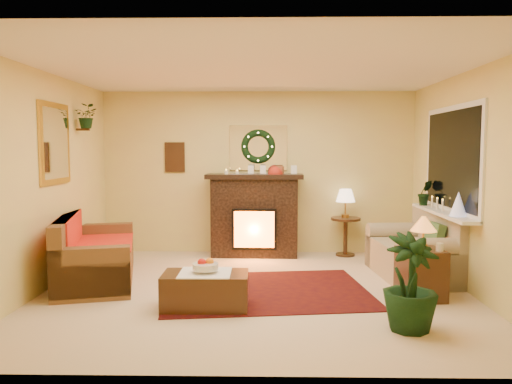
{
  "coord_description": "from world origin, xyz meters",
  "views": [
    {
      "loc": [
        0.12,
        -5.82,
        1.69
      ],
      "look_at": [
        0.0,
        0.35,
        1.15
      ],
      "focal_mm": 35.0,
      "sensor_mm": 36.0,
      "label": 1
    }
  ],
  "objects_px": {
    "side_table_round": "(345,235)",
    "end_table_square": "(421,275)",
    "fireplace": "(254,221)",
    "loveseat": "(413,245)",
    "coffee_table": "(205,289)",
    "sofa": "(97,247)"
  },
  "relations": [
    {
      "from": "coffee_table",
      "to": "sofa",
      "type": "bearing_deg",
      "value": 143.33
    },
    {
      "from": "side_table_round",
      "to": "end_table_square",
      "type": "distance_m",
      "value": 2.32
    },
    {
      "from": "sofa",
      "to": "end_table_square",
      "type": "xyz_separation_m",
      "value": [
        3.91,
        -0.72,
        -0.16
      ]
    },
    {
      "from": "sofa",
      "to": "side_table_round",
      "type": "height_order",
      "value": "sofa"
    },
    {
      "from": "fireplace",
      "to": "end_table_square",
      "type": "bearing_deg",
      "value": -47.89
    },
    {
      "from": "fireplace",
      "to": "coffee_table",
      "type": "relative_size",
      "value": 1.49
    },
    {
      "from": "sofa",
      "to": "loveseat",
      "type": "xyz_separation_m",
      "value": [
        4.1,
        0.24,
        -0.01
      ]
    },
    {
      "from": "coffee_table",
      "to": "fireplace",
      "type": "bearing_deg",
      "value": 79.28
    },
    {
      "from": "fireplace",
      "to": "end_table_square",
      "type": "height_order",
      "value": "fireplace"
    },
    {
      "from": "side_table_round",
      "to": "coffee_table",
      "type": "height_order",
      "value": "side_table_round"
    },
    {
      "from": "fireplace",
      "to": "side_table_round",
      "type": "xyz_separation_m",
      "value": [
        1.44,
        0.05,
        -0.23
      ]
    },
    {
      "from": "fireplace",
      "to": "side_table_round",
      "type": "relative_size",
      "value": 2.21
    },
    {
      "from": "side_table_round",
      "to": "coffee_table",
      "type": "relative_size",
      "value": 0.67
    },
    {
      "from": "loveseat",
      "to": "side_table_round",
      "type": "distance_m",
      "value": 1.47
    },
    {
      "from": "side_table_round",
      "to": "fireplace",
      "type": "bearing_deg",
      "value": -178.08
    },
    {
      "from": "fireplace",
      "to": "side_table_round",
      "type": "height_order",
      "value": "fireplace"
    },
    {
      "from": "loveseat",
      "to": "side_table_round",
      "type": "height_order",
      "value": "loveseat"
    },
    {
      "from": "fireplace",
      "to": "coffee_table",
      "type": "xyz_separation_m",
      "value": [
        -0.46,
        -2.6,
        -0.34
      ]
    },
    {
      "from": "end_table_square",
      "to": "fireplace",
      "type": "bearing_deg",
      "value": 130.9
    },
    {
      "from": "loveseat",
      "to": "coffee_table",
      "type": "distance_m",
      "value": 2.91
    },
    {
      "from": "side_table_round",
      "to": "end_table_square",
      "type": "height_order",
      "value": "side_table_round"
    },
    {
      "from": "side_table_round",
      "to": "end_table_square",
      "type": "relative_size",
      "value": 1.07
    }
  ]
}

